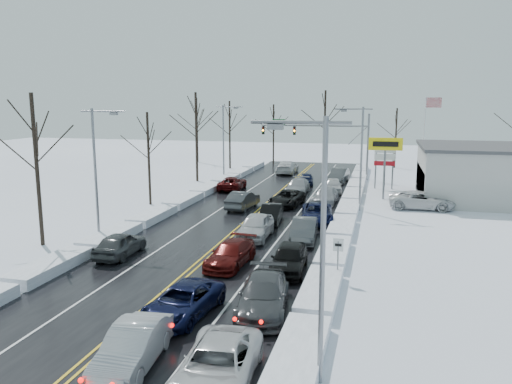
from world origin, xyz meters
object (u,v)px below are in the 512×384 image
(flagpole, at_px, (426,131))
(oncoming_car_0, at_px, (243,209))
(traffic_signal_mast, at_px, (326,134))
(tires_plus_sign, at_px, (385,148))

(flagpole, bearing_deg, oncoming_car_0, -127.81)
(flagpole, xyz_separation_m, oncoming_car_0, (-16.83, -21.69, -5.93))
(traffic_signal_mast, bearing_deg, flagpole, 9.73)
(tires_plus_sign, relative_size, oncoming_car_0, 1.26)
(oncoming_car_0, bearing_deg, flagpole, -122.20)
(traffic_signal_mast, height_order, flagpole, flagpole)
(tires_plus_sign, distance_m, flagpole, 14.79)
(tires_plus_sign, bearing_deg, oncoming_car_0, -147.71)
(traffic_signal_mast, distance_m, tires_plus_sign, 13.92)
(traffic_signal_mast, height_order, tires_plus_sign, traffic_signal_mast)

